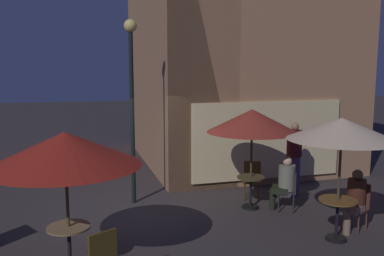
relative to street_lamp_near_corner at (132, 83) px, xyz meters
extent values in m
plane|color=#373131|center=(0.02, -0.65, -2.85)|extent=(60.00, 60.00, 0.00)
cube|color=#A87753|center=(4.02, 1.48, 1.26)|extent=(6.11, 1.92, 8.22)
cube|color=#A87753|center=(1.92, 4.09, 1.26)|extent=(1.92, 7.14, 8.22)
cube|color=beige|center=(3.71, 0.48, -1.60)|extent=(4.28, 0.08, 2.10)
cylinder|color=black|center=(0.00, 0.00, -0.83)|extent=(0.10, 0.10, 4.05)
sphere|color=#F5D770|center=(0.00, 0.00, 1.28)|extent=(0.30, 0.30, 0.30)
cylinder|color=black|center=(3.36, -3.21, -2.84)|extent=(0.40, 0.40, 0.03)
cylinder|color=black|center=(3.36, -3.21, -2.48)|extent=(0.06, 0.06, 0.76)
cylinder|color=brown|center=(3.36, -3.21, -2.08)|extent=(0.71, 0.71, 0.03)
cylinder|color=black|center=(-1.46, -3.19, -2.48)|extent=(0.06, 0.06, 0.75)
cylinder|color=olive|center=(-1.46, -3.19, -2.09)|extent=(0.67, 0.67, 0.03)
cylinder|color=black|center=(2.52, -1.12, -2.84)|extent=(0.40, 0.40, 0.03)
cylinder|color=black|center=(2.52, -1.12, -2.50)|extent=(0.06, 0.06, 0.72)
cylinder|color=#443A21|center=(2.52, -1.12, -2.12)|extent=(0.63, 0.63, 0.03)
cylinder|color=black|center=(3.36, -3.21, -2.82)|extent=(0.36, 0.36, 0.06)
cylinder|color=#443829|center=(3.36, -3.21, -1.72)|extent=(0.05, 0.05, 2.27)
cone|color=beige|center=(3.36, -3.21, -0.74)|extent=(1.98, 1.98, 0.40)
cylinder|color=#4B3E1C|center=(-1.46, -3.19, -1.74)|extent=(0.05, 0.05, 2.22)
cone|color=maroon|center=(-1.46, -3.19, -0.84)|extent=(2.33, 2.33, 0.53)
cylinder|color=black|center=(2.52, -1.12, -2.82)|extent=(0.36, 0.36, 0.06)
cylinder|color=#47381C|center=(2.52, -1.12, -1.73)|extent=(0.05, 0.05, 2.24)
cone|color=maroon|center=(2.52, -1.12, -0.82)|extent=(2.03, 2.03, 0.51)
cylinder|color=brown|center=(3.90, -3.12, -2.64)|extent=(0.03, 0.03, 0.43)
cylinder|color=brown|center=(3.77, -2.84, -2.64)|extent=(0.03, 0.03, 0.43)
cylinder|color=brown|center=(4.19, -2.99, -2.64)|extent=(0.03, 0.03, 0.43)
cylinder|color=brown|center=(4.05, -2.71, -2.64)|extent=(0.03, 0.03, 0.43)
cube|color=brown|center=(3.98, -2.92, -2.41)|extent=(0.52, 0.52, 0.04)
cube|color=brown|center=(4.14, -2.84, -2.15)|extent=(0.20, 0.37, 0.49)
cube|color=#533F16|center=(-1.00, -4.07, -2.11)|extent=(0.41, 0.24, 0.48)
cylinder|color=#282827|center=(3.00, -1.57, -2.63)|extent=(0.03, 0.03, 0.44)
cylinder|color=#282827|center=(3.16, -1.29, -2.63)|extent=(0.03, 0.03, 0.44)
cylinder|color=#282827|center=(3.28, -1.73, -2.63)|extent=(0.03, 0.03, 0.44)
cylinder|color=#282827|center=(3.44, -1.45, -2.63)|extent=(0.03, 0.03, 0.44)
cube|color=#282827|center=(3.22, -1.51, -2.39)|extent=(0.55, 0.55, 0.04)
cube|color=#282827|center=(3.38, -1.60, -2.17)|extent=(0.23, 0.38, 0.42)
cylinder|color=#4E3417|center=(2.90, -0.71, -2.64)|extent=(0.03, 0.03, 0.42)
cylinder|color=#4E3417|center=(2.61, -0.57, -2.64)|extent=(0.03, 0.03, 0.42)
cylinder|color=#4E3417|center=(3.05, -0.42, -2.64)|extent=(0.03, 0.03, 0.42)
cylinder|color=#4E3417|center=(2.75, -0.27, -2.64)|extent=(0.03, 0.03, 0.42)
cube|color=#4E3417|center=(2.83, -0.49, -2.42)|extent=(0.55, 0.55, 0.04)
cube|color=#4E3417|center=(2.91, -0.33, -2.17)|extent=(0.39, 0.22, 0.45)
cube|color=#806554|center=(3.85, -2.98, -2.36)|extent=(0.48, 0.47, 0.14)
cylinder|color=#806554|center=(3.71, -3.04, -2.61)|extent=(0.14, 0.14, 0.49)
cylinder|color=#452117|center=(3.98, -2.92, -2.09)|extent=(0.36, 0.36, 0.56)
sphere|color=brown|center=(3.98, -2.92, -1.71)|extent=(0.21, 0.21, 0.21)
cube|color=black|center=(3.10, -1.44, -2.36)|extent=(0.49, 0.50, 0.14)
cylinder|color=black|center=(2.96, -1.36, -2.61)|extent=(0.14, 0.14, 0.49)
cylinder|color=slate|center=(3.22, -1.51, -2.08)|extent=(0.37, 0.37, 0.57)
sphere|color=beige|center=(3.22, -1.51, -1.70)|extent=(0.20, 0.20, 0.20)
cylinder|color=#553C6A|center=(3.96, -0.48, -2.36)|extent=(0.32, 0.32, 1.00)
cylinder|color=#52171A|center=(3.96, -0.48, -1.53)|extent=(0.38, 0.38, 0.66)
sphere|color=#906D4B|center=(3.96, -0.48, -1.10)|extent=(0.20, 0.20, 0.20)
camera|label=1|loc=(-1.32, -9.74, 0.42)|focal=39.50mm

